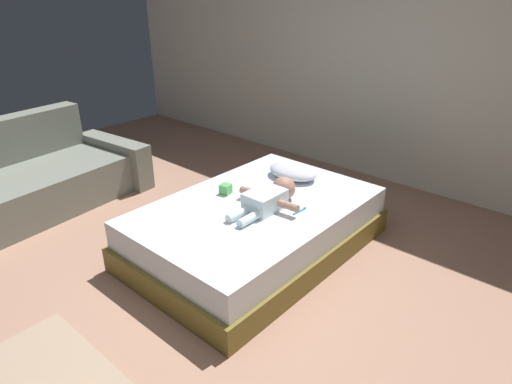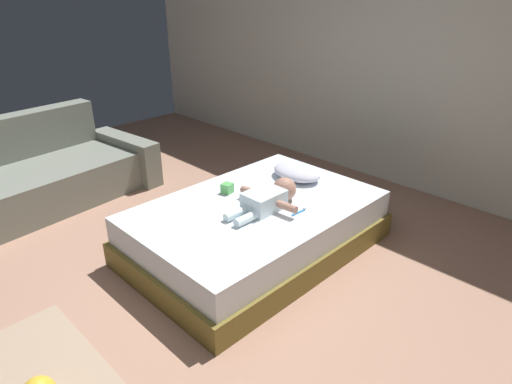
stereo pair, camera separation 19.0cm
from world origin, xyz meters
The scene contains 8 objects.
ground_plane centered at (0.00, 0.00, 0.00)m, with size 8.00×8.00×0.00m, color #A77A64.
wall_behind_bed centered at (0.00, 3.00, 1.28)m, with size 8.00×0.12×2.56m, color silver.
bed centered at (-0.12, 0.97, 0.20)m, with size 1.28×1.93×0.41m.
pillow centered at (-0.22, 1.57, 0.47)m, with size 0.45×0.32×0.12m.
baby centered at (-0.02, 1.01, 0.48)m, with size 0.54×0.65×0.18m.
toothbrush centered at (0.21, 1.09, 0.42)m, with size 0.02×0.15×0.02m.
couch centered at (-2.20, 0.13, 0.26)m, with size 1.21×2.05×0.80m.
toy_block centered at (-0.42, 0.95, 0.45)m, with size 0.09×0.09×0.08m.
Camera 1 is at (1.86, -1.28, 1.93)m, focal length 30.98 mm.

